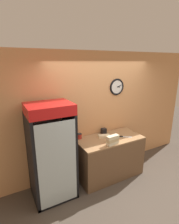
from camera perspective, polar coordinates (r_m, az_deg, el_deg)
ground_plane at (r=3.74m, az=14.91°, el=-26.05°), size 14.00×14.00×0.00m
wall_back at (r=3.98m, az=3.52°, el=-0.31°), size 5.20×0.10×2.70m
prep_counter at (r=4.03m, az=6.37°, el=-14.22°), size 1.43×0.71×0.90m
beverage_cooler at (r=3.32m, az=-12.72°, el=-10.79°), size 0.76×0.70×1.81m
sandwich_stack_bottom at (r=3.54m, az=7.53°, el=-9.97°), size 0.27×0.13×0.06m
sandwich_stack_middle at (r=3.52m, az=7.57°, el=-9.05°), size 0.27×0.14×0.06m
sandwich_stack_top at (r=3.49m, az=7.61°, el=-8.12°), size 0.26×0.12×0.06m
sandwich_flat_left at (r=3.84m, az=4.78°, el=-7.82°), size 0.27×0.17×0.05m
chefs_knife at (r=3.91m, az=10.69°, el=-7.88°), size 0.28×0.20×0.02m
condiment_jar at (r=3.75m, az=-3.30°, el=-7.88°), size 0.10×0.10×0.12m
napkin_dispenser at (r=4.02m, az=4.67°, el=-6.17°), size 0.11×0.09×0.12m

